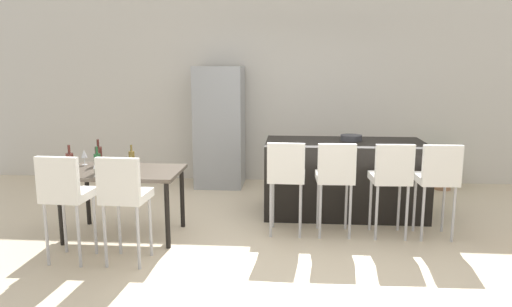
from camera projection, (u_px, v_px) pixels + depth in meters
ground_plane at (290, 238)px, 5.21m from camera, size 10.00×10.00×0.00m
back_wall at (293, 91)px, 7.58m from camera, size 10.00×0.12×2.90m
kitchen_island at (344, 178)px, 6.00m from camera, size 1.97×0.92×0.92m
bar_chair_left at (286, 173)px, 5.19m from camera, size 0.41×0.41×1.05m
bar_chair_middle at (335, 174)px, 5.15m from camera, size 0.41×0.41×1.05m
bar_chair_right at (391, 175)px, 5.10m from camera, size 0.42×0.42×1.05m
bar_chair_far at (438, 176)px, 5.07m from camera, size 0.41×0.41×1.05m
dining_table at (123, 177)px, 5.17m from camera, size 1.25×0.78×0.74m
dining_chair_near at (65, 192)px, 4.45m from camera, size 0.42×0.42×1.05m
dining_chair_far at (124, 193)px, 4.40m from camera, size 0.42×0.42×1.05m
wine_bottle_middle at (70, 164)px, 4.88m from camera, size 0.07×0.07×0.32m
wine_bottle_far at (98, 163)px, 4.99m from camera, size 0.07×0.07×0.29m
wine_bottle_left at (99, 155)px, 5.40m from camera, size 0.08×0.08×0.29m
wine_bottle_corner at (132, 160)px, 5.13m from camera, size 0.06×0.06×0.28m
wine_glass_right at (96, 164)px, 4.86m from camera, size 0.07×0.07×0.17m
wine_glass_near at (134, 165)px, 4.84m from camera, size 0.07×0.07×0.17m
wine_glass_end at (84, 154)px, 5.41m from camera, size 0.07×0.07×0.17m
refrigerator at (220, 127)px, 7.33m from camera, size 0.72×0.68×1.84m
fruit_bowl at (351, 138)px, 6.01m from camera, size 0.27×0.27×0.07m
potted_plant at (444, 167)px, 7.17m from camera, size 0.40×0.40×0.60m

